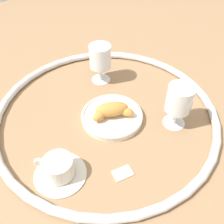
% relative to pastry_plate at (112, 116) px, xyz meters
% --- Properties ---
extents(ground_plane, '(2.20, 2.20, 0.00)m').
position_rel_pastry_plate_xyz_m(ground_plane, '(0.01, -0.02, -0.01)').
color(ground_plane, '#997551').
extents(table_chrome_rim, '(0.70, 0.70, 0.02)m').
position_rel_pastry_plate_xyz_m(table_chrome_rim, '(0.01, -0.02, 0.00)').
color(table_chrome_rim, silver).
rests_on(table_chrome_rim, ground_plane).
extents(pastry_plate, '(0.19, 0.19, 0.02)m').
position_rel_pastry_plate_xyz_m(pastry_plate, '(0.00, 0.00, 0.00)').
color(pastry_plate, silver).
rests_on(pastry_plate, ground_plane).
extents(croissant_large, '(0.13, 0.10, 0.04)m').
position_rel_pastry_plate_xyz_m(croissant_large, '(0.00, 0.00, 0.03)').
color(croissant_large, '#CC893D').
rests_on(croissant_large, pastry_plate).
extents(coffee_cup_near, '(0.14, 0.14, 0.06)m').
position_rel_pastry_plate_xyz_m(coffee_cup_near, '(0.23, 0.09, 0.01)').
color(coffee_cup_near, silver).
rests_on(coffee_cup_near, ground_plane).
extents(juice_glass_left, '(0.08, 0.08, 0.14)m').
position_rel_pastry_plate_xyz_m(juice_glass_left, '(-0.08, -0.19, 0.08)').
color(juice_glass_left, white).
rests_on(juice_glass_left, ground_plane).
extents(juice_glass_right, '(0.08, 0.08, 0.14)m').
position_rel_pastry_plate_xyz_m(juice_glass_right, '(-0.15, 0.13, 0.08)').
color(juice_glass_right, white).
rests_on(juice_glass_right, ground_plane).
extents(sugar_packet, '(0.06, 0.04, 0.01)m').
position_rel_pastry_plate_xyz_m(sugar_packet, '(0.09, 0.18, -0.01)').
color(sugar_packet, white).
rests_on(sugar_packet, ground_plane).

